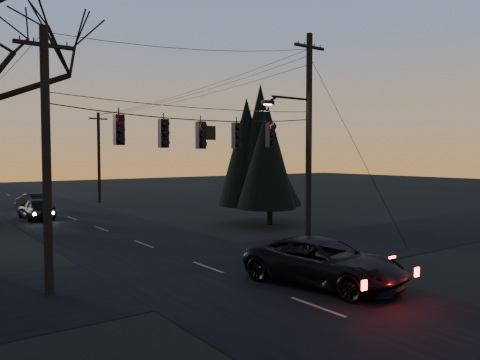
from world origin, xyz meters
TOP-DOWN VIEW (x-y plane):
  - ground_plane at (0.00, 0.00)m, footprint 160.00×160.00m
  - main_road at (0.00, 20.00)m, footprint 8.00×120.00m
  - cross_road at (0.00, 10.00)m, footprint 60.00×7.00m
  - utility_pole_right at (5.50, 10.00)m, footprint 5.00×0.30m
  - utility_pole_left at (-6.00, 10.00)m, footprint 1.80×0.30m
  - utility_pole_far_r at (5.50, 38.00)m, footprint 1.80×0.30m
  - span_signal_assembly at (-0.24, 10.00)m, footprint 11.50×0.44m
  - evergreen_right at (9.44, 17.51)m, footprint 4.81×4.81m
  - suv_near at (1.89, 5.53)m, footprint 3.76×6.07m
  - sedan_oncoming_a at (-2.12, 29.08)m, footprint 1.89×4.48m
  - sedan_oncoming_b at (-0.85, 36.24)m, footprint 2.09×4.06m

SIDE VIEW (x-z plane):
  - ground_plane at x=0.00m, z-range 0.00..0.00m
  - utility_pole_right at x=5.50m, z-range -5.00..5.00m
  - utility_pole_left at x=-6.00m, z-range -4.25..4.25m
  - utility_pole_far_r at x=5.50m, z-range -4.25..4.25m
  - cross_road at x=0.00m, z-range 0.00..0.02m
  - main_road at x=0.00m, z-range 0.00..0.02m
  - sedan_oncoming_b at x=-0.85m, z-range 0.00..1.28m
  - sedan_oncoming_a at x=-2.12m, z-range 0.00..1.51m
  - suv_near at x=1.89m, z-range 0.00..1.57m
  - evergreen_right at x=9.44m, z-range 0.60..8.74m
  - span_signal_assembly at x=-0.24m, z-range 4.53..6.06m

